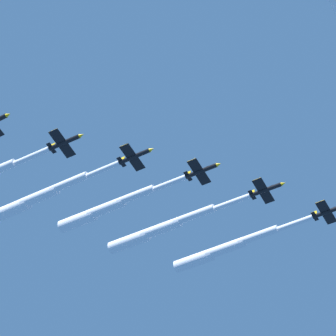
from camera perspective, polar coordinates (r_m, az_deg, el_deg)
jet_lead at (r=215.72m, az=4.32°, el=-5.92°), size 16.44×51.32×3.96m
jet_port_inner at (r=212.14m, az=-0.46°, el=-4.49°), size 16.10×52.89×4.08m
jet_starboard_inner at (r=208.15m, az=-4.48°, el=-2.96°), size 15.26×48.91×4.05m
jet_port_mid at (r=205.89m, az=-9.34°, el=-2.07°), size 15.80×49.67×4.04m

